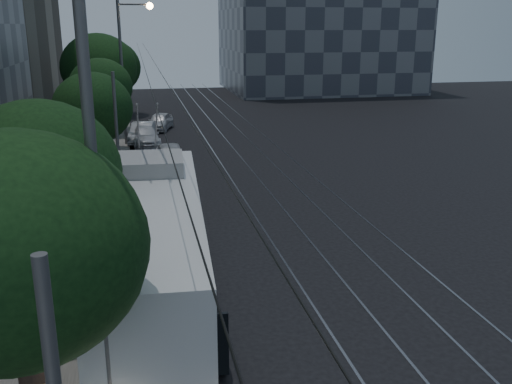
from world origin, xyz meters
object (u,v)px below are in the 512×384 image
object	(u,v)px
car_white_a	(170,157)
car_white_c	(143,133)
car_white_b	(145,136)
car_white_d	(160,121)
trolleybus	(156,245)
streetlamp_near	(115,111)
pickup_silver	(146,206)
streetlamp_far	(128,59)

from	to	relation	value
car_white_a	car_white_c	distance (m)	8.18
car_white_c	car_white_b	bearing A→B (deg)	-71.85
car_white_c	car_white_d	world-z (taller)	car_white_c
trolleybus	streetlamp_near	bearing A→B (deg)	-92.89
pickup_silver	car_white_c	xyz separation A→B (m)	(0.15, 16.98, -0.02)
car_white_b	streetlamp_near	xyz separation A→B (m)	(-0.83, -29.11, 5.86)
trolleybus	car_white_a	world-z (taller)	trolleybus
trolleybus	car_white_b	bearing A→B (deg)	93.07
car_white_d	streetlamp_far	bearing A→B (deg)	-94.06
car_white_a	car_white_b	size ratio (longest dim) A/B	0.96
car_white_a	car_white_b	distance (m)	7.20
car_white_c	streetlamp_far	size ratio (longest dim) A/B	0.44
trolleybus	car_white_c	xyz separation A→B (m)	(0.00, 24.04, -1.03)
car_white_d	car_white_a	bearing A→B (deg)	-73.78
car_white_a	car_white_c	bearing A→B (deg)	98.95
trolleybus	streetlamp_far	bearing A→B (deg)	95.18
pickup_silver	car_white_b	bearing A→B (deg)	75.73
streetlamp_far	pickup_silver	bearing A→B (deg)	-88.06
car_white_d	streetlamp_near	size ratio (longest dim) A/B	0.36
streetlamp_far	car_white_b	bearing A→B (deg)	-7.91
trolleybus	pickup_silver	size ratio (longest dim) A/B	2.45
streetlamp_far	car_white_a	bearing A→B (deg)	-73.80
trolleybus	car_white_d	size ratio (longest dim) A/B	3.24
trolleybus	pickup_silver	world-z (taller)	trolleybus
car_white_a	pickup_silver	bearing A→B (deg)	-100.73
pickup_silver	car_white_d	distance (m)	21.84
car_white_d	trolleybus	bearing A→B (deg)	-76.56
car_white_b	streetlamp_near	world-z (taller)	streetlamp_near
car_white_b	car_white_c	xyz separation A→B (m)	(-0.16, 0.98, 0.05)
car_white_c	streetlamp_far	distance (m)	5.18
car_white_c	streetlamp_far	bearing A→B (deg)	-120.04
pickup_silver	streetlamp_near	bearing A→B (deg)	-105.48
car_white_a	car_white_c	xyz separation A→B (m)	(-1.40, 8.06, -0.03)
streetlamp_far	car_white_d	bearing A→B (deg)	69.72
car_white_b	car_white_d	distance (m)	5.92
pickup_silver	car_white_a	distance (m)	9.05
car_white_b	streetlamp_far	xyz separation A→B (m)	(-0.85, 0.12, 5.11)
pickup_silver	car_white_d	world-z (taller)	pickup_silver
car_white_a	streetlamp_near	world-z (taller)	streetlamp_near
trolleybus	pickup_silver	bearing A→B (deg)	94.66
car_white_a	car_white_c	world-z (taller)	car_white_a
trolleybus	streetlamp_near	size ratio (longest dim) A/B	1.15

